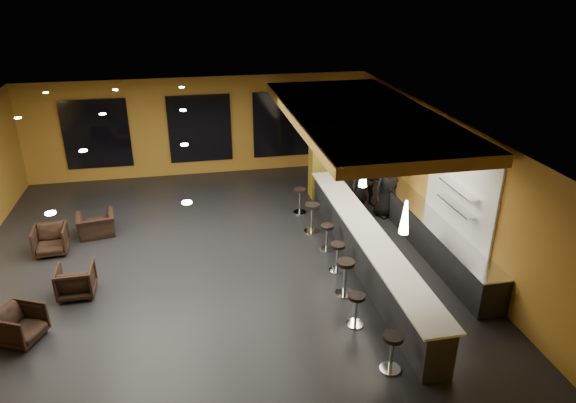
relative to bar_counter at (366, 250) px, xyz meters
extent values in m
cube|color=black|center=(-3.65, 1.00, -0.55)|extent=(12.00, 13.00, 0.10)
cube|color=black|center=(-3.65, 1.00, 3.05)|extent=(12.00, 13.00, 0.10)
cube|color=olive|center=(-3.65, 7.55, 1.25)|extent=(12.00, 0.10, 3.50)
cube|color=olive|center=(2.40, 1.00, 1.25)|extent=(0.10, 13.00, 3.50)
cube|color=olive|center=(0.35, 2.00, 2.86)|extent=(3.60, 8.00, 0.28)
cube|color=black|center=(-7.15, 7.44, 1.20)|extent=(2.20, 0.06, 2.40)
cube|color=black|center=(-3.65, 7.44, 1.20)|extent=(2.20, 0.06, 2.40)
cube|color=black|center=(-0.65, 7.44, 1.20)|extent=(2.20, 0.06, 2.40)
cube|color=white|center=(2.31, 0.00, 1.50)|extent=(0.06, 3.20, 2.40)
cube|color=black|center=(0.00, 0.00, 0.00)|extent=(0.60, 8.00, 1.00)
cube|color=silver|center=(0.00, 0.00, 0.52)|extent=(0.78, 8.10, 0.05)
cube|color=black|center=(2.00, 0.50, -0.07)|extent=(0.70, 6.00, 0.86)
cube|color=silver|center=(2.00, 0.50, 0.39)|extent=(0.72, 6.00, 0.03)
cube|color=silver|center=(2.17, -0.20, 1.10)|extent=(0.30, 1.50, 0.03)
cube|color=silver|center=(2.17, -0.20, 1.55)|extent=(0.30, 1.50, 0.03)
cube|color=olive|center=(0.00, 4.60, 1.25)|extent=(0.60, 0.60, 3.50)
cone|color=white|center=(0.00, -2.00, 1.85)|extent=(0.20, 0.20, 0.70)
cone|color=white|center=(0.00, 0.50, 1.85)|extent=(0.20, 0.20, 0.70)
cone|color=white|center=(0.00, 3.00, 1.85)|extent=(0.20, 0.20, 0.70)
imported|color=black|center=(0.78, 2.87, 0.37)|extent=(0.72, 0.57, 1.73)
imported|color=black|center=(1.33, 3.53, 0.31)|extent=(0.94, 0.82, 1.63)
imported|color=black|center=(1.60, 2.79, 0.42)|extent=(1.05, 0.87, 1.84)
imported|color=black|center=(-7.63, -1.29, -0.14)|extent=(1.05, 1.04, 0.73)
imported|color=black|center=(-6.81, 0.16, -0.13)|extent=(0.81, 0.83, 0.74)
imported|color=black|center=(-7.80, 2.31, -0.12)|extent=(0.86, 0.88, 0.75)
imported|color=black|center=(-6.78, 3.13, -0.18)|extent=(1.12, 1.02, 0.65)
cylinder|color=silver|center=(-0.71, -3.53, -0.49)|extent=(0.39, 0.39, 0.03)
cylinder|color=silver|center=(-0.71, -3.53, -0.14)|extent=(0.07, 0.07, 0.69)
cylinder|color=black|center=(-0.71, -3.53, 0.24)|extent=(0.37, 0.37, 0.08)
cylinder|color=silver|center=(-0.94, -2.12, -0.49)|extent=(0.37, 0.37, 0.03)
cylinder|color=silver|center=(-0.94, -2.12, -0.16)|extent=(0.06, 0.06, 0.65)
cylinder|color=black|center=(-0.94, -2.12, 0.19)|extent=(0.35, 0.35, 0.07)
cylinder|color=silver|center=(-0.83, -1.00, -0.48)|extent=(0.44, 0.44, 0.03)
cylinder|color=silver|center=(-0.83, -1.00, -0.10)|extent=(0.08, 0.08, 0.76)
cylinder|color=black|center=(-0.83, -1.00, 0.32)|extent=(0.42, 0.42, 0.09)
cylinder|color=silver|center=(-0.72, 0.00, -0.49)|extent=(0.38, 0.38, 0.03)
cylinder|color=silver|center=(-0.72, 0.00, -0.15)|extent=(0.07, 0.07, 0.66)
cylinder|color=black|center=(-0.72, 0.00, 0.21)|extent=(0.36, 0.36, 0.08)
cylinder|color=silver|center=(-0.69, 1.09, -0.49)|extent=(0.36, 0.36, 0.03)
cylinder|color=silver|center=(-0.69, 1.09, -0.16)|extent=(0.06, 0.06, 0.64)
cylinder|color=black|center=(-0.69, 1.09, 0.18)|extent=(0.34, 0.34, 0.07)
cylinder|color=silver|center=(-0.83, 2.17, -0.48)|extent=(0.43, 0.43, 0.03)
cylinder|color=silver|center=(-0.83, 2.17, -0.10)|extent=(0.08, 0.08, 0.75)
cylinder|color=black|center=(-0.83, 2.17, 0.31)|extent=(0.41, 0.41, 0.09)
cylinder|color=silver|center=(-0.89, 3.47, -0.49)|extent=(0.40, 0.40, 0.03)
cylinder|color=silver|center=(-0.89, 3.47, -0.13)|extent=(0.07, 0.07, 0.70)
cylinder|color=black|center=(-0.89, 3.47, 0.25)|extent=(0.38, 0.38, 0.08)
camera|label=1|loc=(-4.02, -10.45, 6.23)|focal=32.00mm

